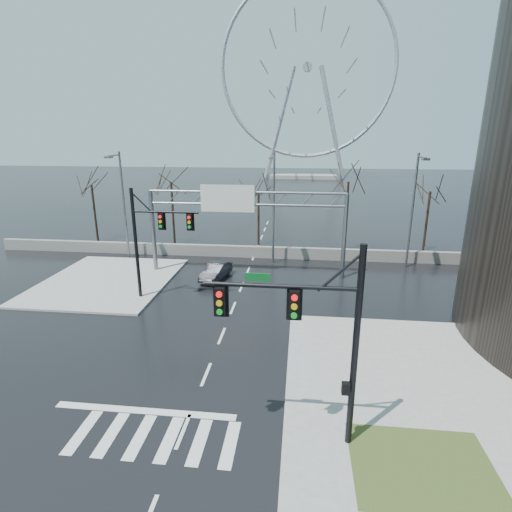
# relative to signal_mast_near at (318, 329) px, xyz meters

# --- Properties ---
(ground) EXTENTS (260.00, 260.00, 0.00)m
(ground) POSITION_rel_signal_mast_near_xyz_m (-5.14, 4.04, -4.87)
(ground) COLOR black
(ground) RESTS_ON ground
(sidewalk_right_ext) EXTENTS (12.00, 10.00, 0.15)m
(sidewalk_right_ext) POSITION_rel_signal_mast_near_xyz_m (4.86, 6.04, -4.80)
(sidewalk_right_ext) COLOR gray
(sidewalk_right_ext) RESTS_ON ground
(sidewalk_far) EXTENTS (10.00, 12.00, 0.15)m
(sidewalk_far) POSITION_rel_signal_mast_near_xyz_m (-16.14, 16.04, -4.80)
(sidewalk_far) COLOR gray
(sidewalk_far) RESTS_ON ground
(grass_strip) EXTENTS (5.00, 4.00, 0.02)m
(grass_strip) POSITION_rel_signal_mast_near_xyz_m (3.86, -0.96, -4.72)
(grass_strip) COLOR #2F411B
(grass_strip) RESTS_ON sidewalk_near
(barrier_wall) EXTENTS (52.00, 0.50, 1.10)m
(barrier_wall) POSITION_rel_signal_mast_near_xyz_m (-5.14, 24.04, -4.32)
(barrier_wall) COLOR slate
(barrier_wall) RESTS_ON ground
(signal_mast_near) EXTENTS (5.52, 0.41, 8.00)m
(signal_mast_near) POSITION_rel_signal_mast_near_xyz_m (0.00, 0.00, 0.00)
(signal_mast_near) COLOR black
(signal_mast_near) RESTS_ON ground
(signal_mast_far) EXTENTS (4.72, 0.41, 8.00)m
(signal_mast_far) POSITION_rel_signal_mast_near_xyz_m (-11.01, 13.00, -0.04)
(signal_mast_far) COLOR black
(signal_mast_far) RESTS_ON ground
(sign_gantry) EXTENTS (16.36, 0.40, 7.60)m
(sign_gantry) POSITION_rel_signal_mast_near_xyz_m (-5.52, 19.00, 0.31)
(sign_gantry) COLOR slate
(sign_gantry) RESTS_ON ground
(streetlight_left) EXTENTS (0.50, 2.55, 10.00)m
(streetlight_left) POSITION_rel_signal_mast_near_xyz_m (-17.14, 22.20, 1.01)
(streetlight_left) COLOR slate
(streetlight_left) RESTS_ON ground
(streetlight_mid) EXTENTS (0.50, 2.55, 10.00)m
(streetlight_mid) POSITION_rel_signal_mast_near_xyz_m (-3.14, 22.20, 1.01)
(streetlight_mid) COLOR slate
(streetlight_mid) RESTS_ON ground
(streetlight_right) EXTENTS (0.50, 2.55, 10.00)m
(streetlight_right) POSITION_rel_signal_mast_near_xyz_m (8.86, 22.20, 1.01)
(streetlight_right) COLOR slate
(streetlight_right) RESTS_ON ground
(tree_far_left) EXTENTS (3.50, 3.50, 7.00)m
(tree_far_left) POSITION_rel_signal_mast_near_xyz_m (-23.14, 28.04, 0.70)
(tree_far_left) COLOR black
(tree_far_left) RESTS_ON ground
(tree_left) EXTENTS (3.75, 3.75, 7.50)m
(tree_left) POSITION_rel_signal_mast_near_xyz_m (-14.14, 27.54, 1.10)
(tree_left) COLOR black
(tree_left) RESTS_ON ground
(tree_center) EXTENTS (3.25, 3.25, 6.50)m
(tree_center) POSITION_rel_signal_mast_near_xyz_m (-5.14, 28.54, 0.30)
(tree_center) COLOR black
(tree_center) RESTS_ON ground
(tree_right) EXTENTS (3.90, 3.90, 7.80)m
(tree_right) POSITION_rel_signal_mast_near_xyz_m (3.86, 27.54, 1.34)
(tree_right) COLOR black
(tree_right) RESTS_ON ground
(tree_far_right) EXTENTS (3.40, 3.40, 6.80)m
(tree_far_right) POSITION_rel_signal_mast_near_xyz_m (11.86, 28.04, 0.54)
(tree_far_right) COLOR black
(tree_far_right) RESTS_ON ground
(ferris_wheel) EXTENTS (45.00, 6.00, 50.91)m
(ferris_wheel) POSITION_rel_signal_mast_near_xyz_m (-0.14, 99.04, 21.26)
(ferris_wheel) COLOR gray
(ferris_wheel) RESTS_ON ground
(car) EXTENTS (2.19, 4.20, 1.32)m
(car) POSITION_rel_signal_mast_near_xyz_m (-7.50, 17.59, -4.21)
(car) COLOR black
(car) RESTS_ON ground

